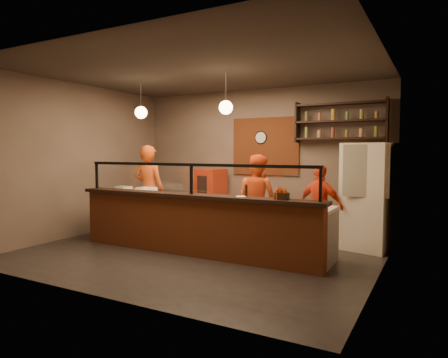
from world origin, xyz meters
The scene contains 29 objects.
floor centered at (0.00, 0.00, 0.00)m, with size 6.00×6.00×0.00m, color black.
ceiling centered at (0.00, 0.00, 3.20)m, with size 6.00×6.00×0.00m, color #3C352E.
wall_back centered at (0.00, 2.50, 1.60)m, with size 6.00×6.00×0.00m, color #6E5B50.
wall_left centered at (-3.00, 0.00, 1.60)m, with size 5.00×5.00×0.00m, color #6E5B50.
wall_right centered at (3.00, 0.00, 1.60)m, with size 5.00×5.00×0.00m, color #6E5B50.
wall_front centered at (0.00, -2.50, 1.60)m, with size 6.00×6.00×0.00m, color #6E5B50.
brick_patch centered at (0.20, 2.47, 1.90)m, with size 1.60×0.04×1.30m, color #964520.
service_counter centered at (0.00, -0.30, 0.50)m, with size 4.60×0.25×1.00m, color #964520.
counter_ledge centered at (0.00, -0.30, 1.03)m, with size 4.70×0.37×0.06m, color black.
worktop_cabinet centered at (0.00, 0.20, 0.42)m, with size 4.60×0.75×0.85m, color gray.
worktop centered at (0.00, 0.20, 0.88)m, with size 4.60×0.75×0.05m, color beige.
sneeze_guard centered at (0.00, -0.30, 1.37)m, with size 4.50×0.05×0.52m.
wall_shelving centered at (1.90, 2.32, 2.40)m, with size 1.84×0.28×0.85m.
wall_clock centered at (0.10, 2.46, 2.10)m, with size 0.30×0.30×0.04m, color black.
pendant_left centered at (-1.50, 0.20, 2.55)m, with size 0.24×0.24×0.77m.
pendant_right centered at (0.40, 0.20, 2.55)m, with size 0.24×0.24×0.77m.
cook_left centered at (-1.85, 0.84, 0.96)m, with size 0.70×0.46×1.92m, color #CD4813.
cook_mid centered at (0.59, 1.14, 0.86)m, with size 0.84×0.65×1.73m, color #D84614.
cook_right centered at (1.79, 1.33, 0.77)m, with size 0.90×0.38×1.54m, color red.
fridge centered at (2.60, 1.57, 0.97)m, with size 0.81×0.75×1.94m, color beige.
red_cooler centered at (-1.05, 2.15, 0.69)m, with size 0.59×0.54×1.37m, color #B4250C.
pizza_dough centered at (0.61, 0.25, 0.91)m, with size 0.45×0.45×0.01m, color #F5E5CF.
prep_tub_a centered at (-1.41, 0.22, 0.99)m, with size 0.34×0.27×0.17m, color white.
prep_tub_b centered at (-2.15, 0.38, 0.97)m, with size 0.29×0.24×0.15m, color silver.
prep_tub_c centered at (-1.33, -0.05, 0.98)m, with size 0.31×0.25×0.16m, color white.
rolling_pin centered at (-0.64, 0.33, 0.93)m, with size 0.07×0.07×0.40m, color yellow.
condiment_caddy centered at (1.63, -0.29, 1.11)m, with size 0.19×0.15×0.10m, color black.
pepper_mill centered at (1.00, -0.24, 1.16)m, with size 0.04×0.04×0.20m, color black.
small_plate centered at (0.94, -0.29, 1.07)m, with size 0.17×0.17×0.01m, color white.
Camera 1 is at (3.73, -5.99, 1.79)m, focal length 32.00 mm.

